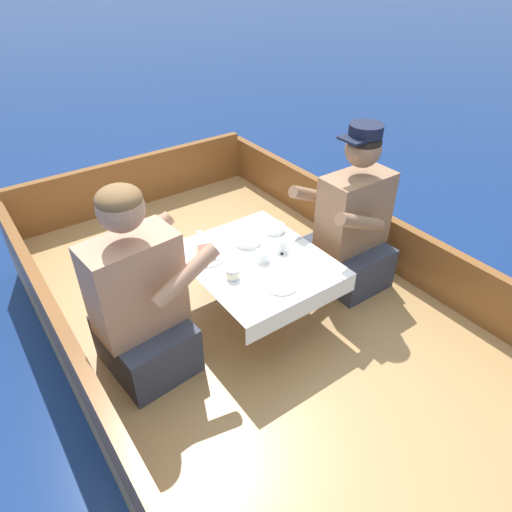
{
  "coord_description": "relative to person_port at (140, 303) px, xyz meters",
  "views": [
    {
      "loc": [
        -1.12,
        -1.62,
        2.03
      ],
      "look_at": [
        0.0,
        -0.06,
        0.69
      ],
      "focal_mm": 32.0,
      "sensor_mm": 36.0,
      "label": 1
    }
  ],
  "objects": [
    {
      "name": "ground_plane",
      "position": [
        0.63,
        0.04,
        -0.68
      ],
      "size": [
        60.0,
        60.0,
        0.0
      ],
      "primitive_type": "plane",
      "color": "navy"
    },
    {
      "name": "boat_deck",
      "position": [
        0.63,
        0.04,
        -0.53
      ],
      "size": [
        1.98,
        3.14,
        0.29
      ],
      "primitive_type": "cube",
      "color": "#A87F4C",
      "rests_on": "ground_plane"
    },
    {
      "name": "gunwale_port",
      "position": [
        -0.33,
        0.04,
        -0.22
      ],
      "size": [
        0.06,
        3.14,
        0.33
      ],
      "primitive_type": "cube",
      "color": "brown",
      "rests_on": "boat_deck"
    },
    {
      "name": "gunwale_starboard",
      "position": [
        1.59,
        0.04,
        -0.22
      ],
      "size": [
        0.06,
        3.14,
        0.33
      ],
      "primitive_type": "cube",
      "color": "brown",
      "rests_on": "boat_deck"
    },
    {
      "name": "bow_coaming",
      "position": [
        0.63,
        1.58,
        -0.19
      ],
      "size": [
        1.86,
        0.06,
        0.38
      ],
      "primitive_type": "cube",
      "color": "brown",
      "rests_on": "boat_deck"
    },
    {
      "name": "cockpit_table",
      "position": [
        0.63,
        -0.02,
        -0.05
      ],
      "size": [
        0.66,
        0.78,
        0.38
      ],
      "color": "#B2B2B7",
      "rests_on": "boat_deck"
    },
    {
      "name": "person_port",
      "position": [
        0.0,
        0.0,
        0.0
      ],
      "size": [
        0.55,
        0.48,
        0.97
      ],
      "rotation": [
        0.0,
        0.0,
        0.09
      ],
      "color": "#333847",
      "rests_on": "boat_deck"
    },
    {
      "name": "person_starboard",
      "position": [
        1.26,
        -0.08,
        -0.0
      ],
      "size": [
        0.52,
        0.44,
        0.97
      ],
      "rotation": [
        0.0,
        0.0,
        3.14
      ],
      "color": "#333847",
      "rests_on": "boat_deck"
    },
    {
      "name": "plate_sandwich",
      "position": [
        0.43,
        0.15,
        -0.0
      ],
      "size": [
        0.2,
        0.2,
        0.01
      ],
      "color": "white",
      "rests_on": "cockpit_table"
    },
    {
      "name": "plate_bread",
      "position": [
        0.6,
        -0.27,
        -0.0
      ],
      "size": [
        0.15,
        0.15,
        0.01
      ],
      "color": "white",
      "rests_on": "cockpit_table"
    },
    {
      "name": "sandwich",
      "position": [
        0.43,
        0.15,
        0.02
      ],
      "size": [
        0.12,
        0.12,
        0.05
      ],
      "rotation": [
        0.0,
        0.0,
        -0.34
      ],
      "color": "tan",
      "rests_on": "plate_sandwich"
    },
    {
      "name": "bowl_port_near",
      "position": [
        0.88,
        0.14,
        0.01
      ],
      "size": [
        0.11,
        0.11,
        0.04
      ],
      "color": "white",
      "rests_on": "cockpit_table"
    },
    {
      "name": "bowl_starboard_near",
      "position": [
        0.68,
        0.13,
        0.01
      ],
      "size": [
        0.14,
        0.14,
        0.04
      ],
      "color": "white",
      "rests_on": "cockpit_table"
    },
    {
      "name": "coffee_cup_port",
      "position": [
        0.65,
        -0.05,
        0.02
      ],
      "size": [
        0.1,
        0.07,
        0.05
      ],
      "color": "white",
      "rests_on": "cockpit_table"
    },
    {
      "name": "coffee_cup_starboard",
      "position": [
        0.79,
        -0.03,
        0.03
      ],
      "size": [
        0.09,
        0.06,
        0.07
      ],
      "color": "white",
      "rests_on": "cockpit_table"
    },
    {
      "name": "tin_can",
      "position": [
        0.45,
        -0.08,
        0.02
      ],
      "size": [
        0.07,
        0.07,
        0.05
      ],
      "color": "silver",
      "rests_on": "cockpit_table"
    },
    {
      "name": "utensil_fork_starboard",
      "position": [
        0.74,
        -0.1,
        -0.01
      ],
      "size": [
        0.13,
        0.13,
        0.0
      ],
      "rotation": [
        0.0,
        0.0,
        0.78
      ],
      "color": "silver",
      "rests_on": "cockpit_table"
    },
    {
      "name": "utensil_knife_port",
      "position": [
        0.91,
        -0.33,
        -0.01
      ],
      "size": [
        0.08,
        0.16,
        0.0
      ],
      "rotation": [
        0.0,
        0.0,
        1.13
      ],
      "color": "silver",
      "rests_on": "cockpit_table"
    },
    {
      "name": "utensil_spoon_center",
      "position": [
        0.9,
        -0.01,
        -0.0
      ],
      "size": [
        0.17,
        0.06,
        0.01
      ],
      "rotation": [
        0.0,
        0.0,
        0.25
      ],
      "color": "silver",
      "rests_on": "cockpit_table"
    },
    {
      "name": "utensil_spoon_port",
      "position": [
        0.52,
        0.34,
        -0.0
      ],
      "size": [
        0.04,
        0.17,
        0.01
      ],
      "rotation": [
        0.0,
        0.0,
        1.6
      ],
      "color": "silver",
      "rests_on": "cockpit_table"
    },
    {
      "name": "utensil_knife_starboard",
      "position": [
        0.8,
        -0.27,
        -0.01
      ],
      "size": [
        0.05,
        0.17,
        0.0
      ],
      "rotation": [
        0.0,
        0.0,
        1.35
      ],
      "color": "silver",
      "rests_on": "cockpit_table"
    }
  ]
}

